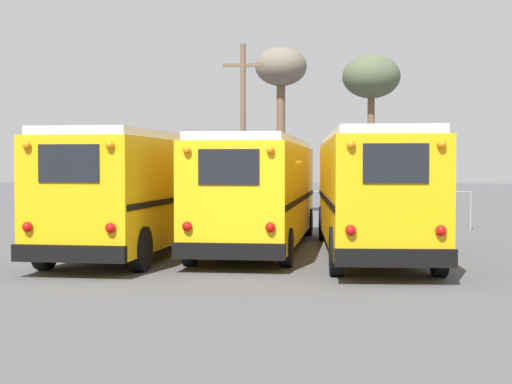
# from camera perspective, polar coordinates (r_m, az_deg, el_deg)

# --- Properties ---
(ground_plane) EXTENTS (160.00, 160.00, 0.00)m
(ground_plane) POSITION_cam_1_polar(r_m,az_deg,el_deg) (21.56, -0.01, -4.38)
(ground_plane) COLOR #4C4C4F
(school_bus_0) EXTENTS (3.07, 10.31, 3.22)m
(school_bus_0) POSITION_cam_1_polar(r_m,az_deg,el_deg) (21.51, -8.35, 0.27)
(school_bus_0) COLOR #EAAA0F
(school_bus_0) RESTS_ON ground
(school_bus_1) EXTENTS (2.86, 10.93, 3.13)m
(school_bus_1) POSITION_cam_1_polar(r_m,az_deg,el_deg) (22.40, 0.23, 0.22)
(school_bus_1) COLOR yellow
(school_bus_1) RESTS_ON ground
(school_bus_2) EXTENTS (2.89, 10.85, 3.22)m
(school_bus_2) POSITION_cam_1_polar(r_m,az_deg,el_deg) (20.94, 8.32, 0.24)
(school_bus_2) COLOR #EAAA0F
(school_bus_2) RESTS_ON ground
(utility_pole) EXTENTS (1.80, 0.25, 7.70)m
(utility_pole) POSITION_cam_1_polar(r_m,az_deg,el_deg) (34.64, -0.96, 4.75)
(utility_pole) COLOR brown
(utility_pole) RESTS_ON ground
(bare_tree_0) EXTENTS (2.43, 2.43, 7.92)m
(bare_tree_0) POSITION_cam_1_polar(r_m,az_deg,el_deg) (37.20, 1.83, 8.59)
(bare_tree_0) COLOR brown
(bare_tree_0) RESTS_ON ground
(bare_tree_1) EXTENTS (2.85, 2.85, 7.79)m
(bare_tree_1) POSITION_cam_1_polar(r_m,az_deg,el_deg) (39.22, 8.38, 8.09)
(bare_tree_1) COLOR brown
(bare_tree_1) RESTS_ON ground
(fence_line) EXTENTS (14.24, 0.06, 1.42)m
(fence_line) POSITION_cam_1_polar(r_m,az_deg,el_deg) (29.09, 1.46, -0.80)
(fence_line) COLOR #939399
(fence_line) RESTS_ON ground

